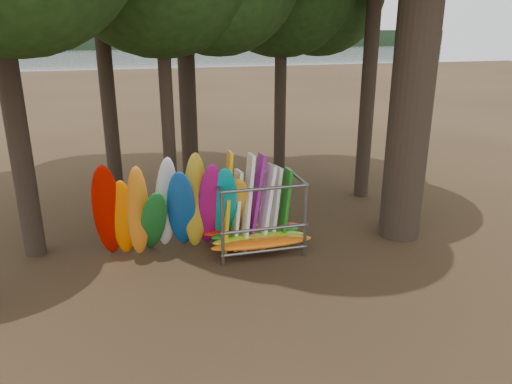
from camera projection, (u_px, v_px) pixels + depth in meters
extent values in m
plane|color=#47331E|center=(248.00, 259.00, 13.82)|extent=(120.00, 120.00, 0.00)
plane|color=gray|center=(142.00, 69.00, 68.63)|extent=(160.00, 160.00, 0.00)
cube|color=black|center=(130.00, 41.00, 113.66)|extent=(160.00, 4.00, 4.00)
cylinder|color=black|center=(103.00, 39.00, 16.08)|extent=(0.50, 0.50, 11.35)
cylinder|color=black|center=(185.00, 29.00, 18.25)|extent=(0.65, 0.65, 11.89)
cylinder|color=black|center=(281.00, 66.00, 18.77)|extent=(0.45, 0.45, 9.29)
cylinder|color=black|center=(165.00, 69.00, 14.83)|extent=(0.40, 0.40, 9.76)
cylinder|color=black|center=(374.00, 7.00, 16.73)|extent=(0.52, 0.52, 13.39)
ellipsoid|color=#AF0B00|center=(108.00, 212.00, 13.14)|extent=(0.77, 1.54, 3.06)
ellipsoid|color=#FF6D00|center=(123.00, 219.00, 13.36)|extent=(0.62, 1.18, 2.54)
ellipsoid|color=orange|center=(138.00, 213.00, 13.28)|extent=(0.68, 1.14, 2.90)
ellipsoid|color=#186626|center=(153.00, 222.00, 13.51)|extent=(0.92, 1.82, 2.33)
ellipsoid|color=silver|center=(166.00, 204.00, 13.68)|extent=(0.76, 1.52, 3.08)
ellipsoid|color=#114C9E|center=(182.00, 210.00, 13.61)|extent=(0.99, 1.88, 2.81)
ellipsoid|color=gold|center=(195.00, 202.00, 13.66)|extent=(0.69, 1.24, 3.15)
ellipsoid|color=#A01068|center=(210.00, 206.00, 13.76)|extent=(0.69, 1.67, 2.95)
ellipsoid|color=#05929A|center=(224.00, 207.00, 13.87)|extent=(0.94, 1.71, 2.81)
ellipsoid|color=gold|center=(236.00, 210.00, 14.21)|extent=(0.86, 1.44, 2.36)
ellipsoid|color=orange|center=(262.00, 243.00, 13.78)|extent=(2.90, 0.55, 0.24)
ellipsoid|color=#B5C91A|center=(259.00, 238.00, 14.09)|extent=(2.68, 0.55, 0.24)
ellipsoid|color=#20831D|center=(256.00, 233.00, 14.43)|extent=(2.63, 0.55, 0.24)
ellipsoid|color=red|center=(253.00, 229.00, 14.70)|extent=(2.97, 0.55, 0.24)
cube|color=#F8A40D|center=(227.00, 204.00, 13.82)|extent=(0.41, 0.78, 2.92)
cube|color=white|center=(236.00, 210.00, 14.15)|extent=(0.38, 0.77, 2.32)
cube|color=white|center=(247.00, 204.00, 13.91)|extent=(0.41, 0.79, 2.83)
cube|color=#8C1788|center=(255.00, 202.00, 14.15)|extent=(0.57, 0.78, 2.76)
cube|color=white|center=(266.00, 207.00, 14.17)|extent=(0.53, 0.80, 2.47)
cube|color=white|center=(273.00, 206.00, 14.42)|extent=(0.45, 0.79, 2.35)
cube|color=#1B7419|center=(284.00, 208.00, 14.32)|extent=(0.38, 0.75, 2.31)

